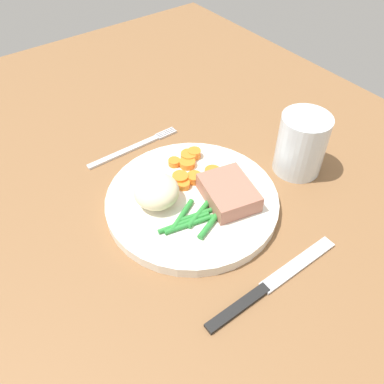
# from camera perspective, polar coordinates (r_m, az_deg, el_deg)

# --- Properties ---
(dining_table) EXTENTS (1.20, 0.90, 0.02)m
(dining_table) POSITION_cam_1_polar(r_m,az_deg,el_deg) (0.59, 0.15, -1.12)
(dining_table) COLOR brown
(dining_table) RESTS_ON ground
(dinner_plate) EXTENTS (0.24, 0.24, 0.02)m
(dinner_plate) POSITION_cam_1_polar(r_m,az_deg,el_deg) (0.57, -0.00, -1.27)
(dinner_plate) COLOR white
(dinner_plate) RESTS_ON dining_table
(meat_portion) EXTENTS (0.09, 0.08, 0.03)m
(meat_portion) POSITION_cam_1_polar(r_m,az_deg,el_deg) (0.55, 5.24, -0.07)
(meat_portion) COLOR #A86B56
(meat_portion) RESTS_ON dinner_plate
(mashed_potatoes) EXTENTS (0.06, 0.06, 0.04)m
(mashed_potatoes) POSITION_cam_1_polar(r_m,az_deg,el_deg) (0.54, -5.11, 0.12)
(mashed_potatoes) COLOR beige
(mashed_potatoes) RESTS_ON dinner_plate
(carrot_slices) EXTENTS (0.07, 0.07, 0.01)m
(carrot_slices) POSITION_cam_1_polar(r_m,az_deg,el_deg) (0.60, -0.31, 3.48)
(carrot_slices) COLOR orange
(carrot_slices) RESTS_ON dinner_plate
(green_beans) EXTENTS (0.07, 0.10, 0.01)m
(green_beans) POSITION_cam_1_polar(r_m,az_deg,el_deg) (0.53, 0.55, -3.66)
(green_beans) COLOR #2D8C38
(green_beans) RESTS_ON dinner_plate
(fork) EXTENTS (0.01, 0.17, 0.00)m
(fork) POSITION_cam_1_polar(r_m,az_deg,el_deg) (0.67, -8.39, 6.27)
(fork) COLOR silver
(fork) RESTS_ON dining_table
(knife) EXTENTS (0.02, 0.20, 0.01)m
(knife) POSITION_cam_1_polar(r_m,az_deg,el_deg) (0.50, 11.16, -12.77)
(knife) COLOR black
(knife) RESTS_ON dining_table
(water_glass) EXTENTS (0.07, 0.07, 0.10)m
(water_glass) POSITION_cam_1_polar(r_m,az_deg,el_deg) (0.63, 15.23, 6.12)
(water_glass) COLOR silver
(water_glass) RESTS_ON dining_table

